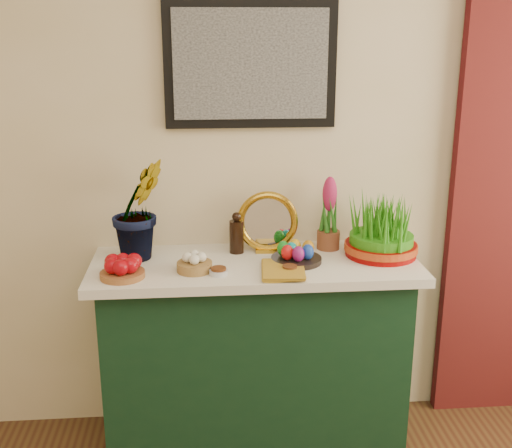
{
  "coord_description": "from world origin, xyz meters",
  "views": [
    {
      "loc": [
        -0.34,
        -0.58,
        1.84
      ],
      "look_at": [
        -0.12,
        1.95,
        1.07
      ],
      "focal_mm": 45.0,
      "sensor_mm": 36.0,
      "label": 1
    }
  ],
  "objects_px": {
    "sideboard": "(255,358)",
    "hyacinth_green": "(138,193)",
    "mirror": "(268,223)",
    "wheatgrass_sabzeh": "(382,230)",
    "book": "(262,269)"
  },
  "relations": [
    {
      "from": "sideboard",
      "to": "hyacinth_green",
      "type": "xyz_separation_m",
      "value": [
        -0.49,
        0.08,
        0.75
      ]
    },
    {
      "from": "mirror",
      "to": "hyacinth_green",
      "type": "bearing_deg",
      "value": -175.76
    },
    {
      "from": "wheatgrass_sabzeh",
      "to": "hyacinth_green",
      "type": "bearing_deg",
      "value": 176.72
    },
    {
      "from": "mirror",
      "to": "book",
      "type": "xyz_separation_m",
      "value": [
        -0.05,
        -0.27,
        -0.12
      ]
    },
    {
      "from": "sideboard",
      "to": "hyacinth_green",
      "type": "distance_m",
      "value": 0.9
    },
    {
      "from": "sideboard",
      "to": "mirror",
      "type": "xyz_separation_m",
      "value": [
        0.07,
        0.12,
        0.6
      ]
    },
    {
      "from": "sideboard",
      "to": "wheatgrass_sabzeh",
      "type": "xyz_separation_m",
      "value": [
        0.56,
        0.02,
        0.58
      ]
    },
    {
      "from": "book",
      "to": "wheatgrass_sabzeh",
      "type": "height_order",
      "value": "wheatgrass_sabzeh"
    },
    {
      "from": "sideboard",
      "to": "hyacinth_green",
      "type": "height_order",
      "value": "hyacinth_green"
    },
    {
      "from": "sideboard",
      "to": "mirror",
      "type": "relative_size",
      "value": 4.73
    },
    {
      "from": "hyacinth_green",
      "to": "wheatgrass_sabzeh",
      "type": "bearing_deg",
      "value": -36.4
    },
    {
      "from": "mirror",
      "to": "book",
      "type": "relative_size",
      "value": 1.19
    },
    {
      "from": "sideboard",
      "to": "wheatgrass_sabzeh",
      "type": "distance_m",
      "value": 0.8
    },
    {
      "from": "sideboard",
      "to": "book",
      "type": "xyz_separation_m",
      "value": [
        0.01,
        -0.15,
        0.48
      ]
    },
    {
      "from": "book",
      "to": "wheatgrass_sabzeh",
      "type": "distance_m",
      "value": 0.58
    }
  ]
}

